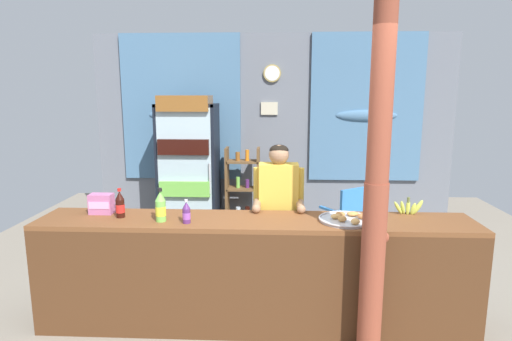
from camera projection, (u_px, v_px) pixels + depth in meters
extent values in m
plane|color=gray|center=(271.00, 284.00, 4.55)|extent=(8.05, 8.05, 0.00)
cube|color=slate|center=(273.00, 135.00, 6.17)|extent=(5.16, 0.12, 2.87)
cube|color=teal|center=(181.00, 108.00, 6.07)|extent=(1.72, 0.04, 2.08)
ellipsoid|color=teal|center=(181.00, 115.00, 6.07)|extent=(0.94, 0.10, 0.16)
cube|color=teal|center=(366.00, 108.00, 5.95)|extent=(1.58, 0.04, 2.08)
ellipsoid|color=teal|center=(366.00, 116.00, 5.95)|extent=(0.87, 0.10, 0.16)
cylinder|color=tan|center=(272.00, 73.00, 5.94)|extent=(0.25, 0.03, 0.25)
cylinder|color=white|center=(272.00, 73.00, 5.92)|extent=(0.21, 0.01, 0.21)
cube|color=beige|center=(269.00, 108.00, 6.03)|extent=(0.24, 0.02, 0.18)
cube|color=brown|center=(255.00, 221.00, 3.61)|extent=(3.74, 0.57, 0.04)
cube|color=#4E2E18|center=(254.00, 288.00, 3.44)|extent=(3.74, 0.04, 0.93)
cube|color=#4E2E18|center=(52.00, 270.00, 3.79)|extent=(0.08, 0.51, 0.93)
cube|color=#4E2E18|center=(468.00, 279.00, 3.62)|extent=(0.08, 0.51, 0.93)
cylinder|color=brown|center=(372.00, 272.00, 3.20)|extent=(0.18, 0.18, 1.39)
cylinder|color=brown|center=(382.00, 85.00, 2.94)|extent=(0.17, 0.17, 1.39)
ellipsoid|color=brown|center=(385.00, 237.00, 3.14)|extent=(0.06, 0.05, 0.08)
cube|color=black|center=(193.00, 170.00, 6.01)|extent=(0.78, 0.04, 1.90)
cube|color=black|center=(162.00, 174.00, 5.76)|extent=(0.04, 0.57, 1.90)
cube|color=black|center=(216.00, 174.00, 5.73)|extent=(0.04, 0.57, 1.90)
cube|color=black|center=(187.00, 105.00, 5.58)|extent=(0.78, 0.57, 0.04)
cube|color=black|center=(191.00, 237.00, 5.91)|extent=(0.78, 0.57, 0.08)
cube|color=silver|center=(185.00, 174.00, 5.47)|extent=(0.72, 0.02, 1.74)
cylinder|color=#B7B7BC|center=(210.00, 179.00, 5.43)|extent=(0.02, 0.02, 0.40)
cube|color=silver|center=(190.00, 192.00, 5.79)|extent=(0.70, 0.49, 0.02)
cube|color=#75C64C|center=(188.00, 186.00, 5.66)|extent=(0.66, 0.45, 0.20)
cube|color=silver|center=(189.00, 152.00, 5.69)|extent=(0.70, 0.49, 0.02)
cube|color=black|center=(187.00, 145.00, 5.56)|extent=(0.66, 0.45, 0.20)
cube|color=silver|center=(187.00, 111.00, 5.59)|extent=(0.70, 0.49, 0.02)
cube|color=brown|center=(185.00, 103.00, 5.46)|extent=(0.66, 0.45, 0.20)
cube|color=brown|center=(227.00, 193.00, 5.95)|extent=(0.04, 0.28, 1.29)
cube|color=brown|center=(258.00, 193.00, 5.93)|extent=(0.04, 0.28, 1.29)
cube|color=brown|center=(243.00, 162.00, 5.86)|extent=(0.44, 0.28, 0.02)
cylinder|color=brown|center=(238.00, 156.00, 5.85)|extent=(0.06, 0.06, 0.12)
cylinder|color=orange|center=(247.00, 155.00, 5.84)|extent=(0.05, 0.05, 0.15)
cube|color=brown|center=(243.00, 189.00, 5.93)|extent=(0.44, 0.28, 0.02)
cylinder|color=#75C64C|center=(238.00, 182.00, 5.92)|extent=(0.05, 0.05, 0.15)
cylinder|color=#56286B|center=(247.00, 184.00, 5.91)|extent=(0.06, 0.06, 0.12)
cube|color=brown|center=(243.00, 215.00, 6.00)|extent=(0.44, 0.28, 0.02)
cylinder|color=silver|center=(238.00, 211.00, 5.99)|extent=(0.07, 0.07, 0.10)
cylinder|color=black|center=(247.00, 211.00, 5.99)|extent=(0.07, 0.07, 0.11)
cube|color=#3884D6|center=(342.00, 217.00, 5.51)|extent=(0.61, 0.61, 0.04)
cube|color=#3884D6|center=(353.00, 204.00, 5.30)|extent=(0.37, 0.27, 0.40)
cylinder|color=#3884D6|center=(341.00, 227.00, 5.81)|extent=(0.04, 0.04, 0.44)
cylinder|color=#3884D6|center=(320.00, 231.00, 5.61)|extent=(0.04, 0.04, 0.44)
cylinder|color=#3884D6|center=(362.00, 234.00, 5.49)|extent=(0.04, 0.04, 0.44)
cylinder|color=#3884D6|center=(340.00, 240.00, 5.29)|extent=(0.04, 0.04, 0.44)
cube|color=#3884D6|center=(353.00, 206.00, 5.59)|extent=(0.26, 0.35, 0.03)
cube|color=#3884D6|center=(330.00, 210.00, 5.39)|extent=(0.26, 0.35, 0.03)
cylinder|color=#28282D|center=(270.00, 259.00, 4.16)|extent=(0.11, 0.11, 0.84)
cylinder|color=#28282D|center=(286.00, 260.00, 4.16)|extent=(0.11, 0.11, 0.84)
cube|color=gold|center=(279.00, 192.00, 4.03)|extent=(0.37, 0.20, 0.54)
sphere|color=#997051|center=(279.00, 155.00, 3.97)|extent=(0.19, 0.19, 0.19)
ellipsoid|color=black|center=(279.00, 150.00, 3.97)|extent=(0.18, 0.18, 0.10)
cylinder|color=gold|center=(258.00, 184.00, 4.03)|extent=(0.08, 0.08, 0.33)
cylinder|color=#997051|center=(257.00, 205.00, 3.91)|extent=(0.07, 0.26, 0.07)
sphere|color=#997051|center=(256.00, 209.00, 3.79)|extent=(0.08, 0.08, 0.08)
cylinder|color=gold|center=(300.00, 185.00, 4.01)|extent=(0.08, 0.08, 0.33)
cylinder|color=#997051|center=(300.00, 205.00, 3.90)|extent=(0.07, 0.26, 0.07)
sphere|color=#997051|center=(301.00, 209.00, 3.77)|extent=(0.08, 0.08, 0.08)
cylinder|color=#75C64C|center=(161.00, 211.00, 3.54)|extent=(0.09, 0.09, 0.18)
cone|color=#75C64C|center=(160.00, 196.00, 3.51)|extent=(0.09, 0.09, 0.08)
cylinder|color=black|center=(160.00, 190.00, 3.50)|extent=(0.04, 0.04, 0.03)
cylinder|color=yellow|center=(161.00, 211.00, 3.54)|extent=(0.09, 0.09, 0.08)
cylinder|color=#56286B|center=(187.00, 216.00, 3.49)|extent=(0.07, 0.07, 0.13)
cone|color=#56286B|center=(186.00, 205.00, 3.48)|extent=(0.07, 0.07, 0.06)
cylinder|color=silver|center=(186.00, 201.00, 3.47)|extent=(0.03, 0.03, 0.02)
cylinder|color=purple|center=(187.00, 216.00, 3.49)|extent=(0.07, 0.07, 0.06)
cylinder|color=black|center=(120.00, 208.00, 3.65)|extent=(0.08, 0.08, 0.16)
cone|color=black|center=(119.00, 195.00, 3.63)|extent=(0.08, 0.08, 0.07)
cylinder|color=red|center=(119.00, 190.00, 3.62)|extent=(0.03, 0.03, 0.03)
cylinder|color=red|center=(120.00, 208.00, 3.65)|extent=(0.08, 0.08, 0.07)
cube|color=#B76699|center=(102.00, 204.00, 3.76)|extent=(0.20, 0.12, 0.18)
cube|color=#F7A5D8|center=(99.00, 206.00, 3.70)|extent=(0.18, 0.00, 0.06)
cylinder|color=#BCBCC1|center=(345.00, 220.00, 3.55)|extent=(0.44, 0.44, 0.02)
torus|color=#BCBCC1|center=(346.00, 219.00, 3.55)|extent=(0.45, 0.45, 0.02)
ellipsoid|color=#A36638|center=(363.00, 216.00, 3.55)|extent=(0.10, 0.07, 0.05)
ellipsoid|color=#C68947|center=(353.00, 214.00, 3.64)|extent=(0.10, 0.08, 0.04)
ellipsoid|color=#B2753D|center=(340.00, 214.00, 3.61)|extent=(0.08, 0.08, 0.05)
ellipsoid|color=tan|center=(336.00, 216.00, 3.56)|extent=(0.08, 0.06, 0.04)
ellipsoid|color=#C68947|center=(342.00, 219.00, 3.48)|extent=(0.07, 0.06, 0.05)
ellipsoid|color=tan|center=(355.00, 221.00, 3.41)|extent=(0.07, 0.08, 0.05)
ellipsoid|color=#B7C647|center=(398.00, 208.00, 3.75)|extent=(0.10, 0.03, 0.13)
ellipsoid|color=#B7C647|center=(403.00, 208.00, 3.76)|extent=(0.07, 0.05, 0.13)
ellipsoid|color=#B7C647|center=(408.00, 207.00, 3.75)|extent=(0.04, 0.03, 0.14)
ellipsoid|color=#B7C647|center=(413.00, 209.00, 3.73)|extent=(0.07, 0.03, 0.12)
ellipsoid|color=#B7C647|center=(418.00, 207.00, 3.74)|extent=(0.11, 0.04, 0.15)
cylinder|color=olive|center=(408.00, 200.00, 3.73)|extent=(0.02, 0.02, 0.05)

